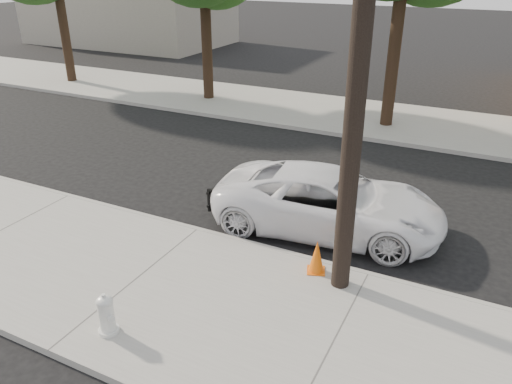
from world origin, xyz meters
TOP-DOWN VIEW (x-y plane):
  - ground at (0.00, 0.00)m, footprint 120.00×120.00m
  - near_sidewalk at (0.00, -4.30)m, footprint 90.00×4.40m
  - far_sidewalk at (0.00, 8.50)m, footprint 90.00×5.00m
  - curb_near at (0.00, -2.10)m, footprint 90.00×0.12m
  - building_far at (-20.00, 20.00)m, footprint 14.00×8.00m
  - utility_pole at (3.60, -2.70)m, footprint 1.40×0.34m
  - police_cruiser at (2.60, -0.52)m, footprint 5.50×3.04m
  - fire_hydrant at (0.57, -5.73)m, footprint 0.39×0.34m
  - traffic_cone at (3.04, -2.50)m, footprint 0.45×0.45m

SIDE VIEW (x-z plane):
  - ground at x=0.00m, z-range 0.00..0.00m
  - near_sidewalk at x=0.00m, z-range 0.00..0.15m
  - far_sidewalk at x=0.00m, z-range 0.00..0.15m
  - curb_near at x=0.00m, z-range -0.01..0.15m
  - traffic_cone at x=3.04m, z-range 0.14..0.83m
  - fire_hydrant at x=0.57m, z-range 0.14..0.85m
  - police_cruiser at x=2.60m, z-range 0.00..1.46m
  - building_far at x=-20.00m, z-range 0.00..5.00m
  - utility_pole at x=3.60m, z-range 0.20..9.20m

